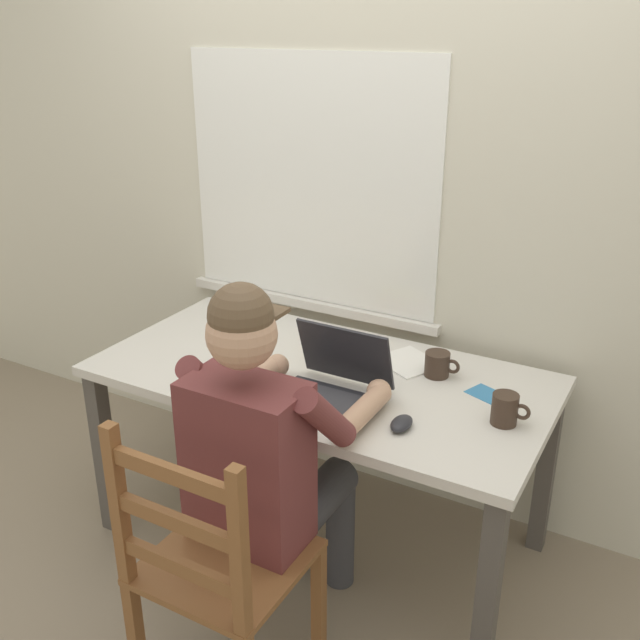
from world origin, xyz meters
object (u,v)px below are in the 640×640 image
coffee_mug_dark (438,364)px  wooden_chair (215,570)px  computer_mouse (401,423)px  book_stack_main (343,347)px  laptop (332,383)px  coffee_mug_white (241,341)px  desk (320,392)px  coffee_mug_spare (505,409)px  seated_person (268,452)px  landscape_photo_print (488,395)px

coffee_mug_dark → wooden_chair: bearing=-106.8°
computer_mouse → book_stack_main: bearing=136.0°
laptop → computer_mouse: size_ratio=3.30×
wooden_chair → computer_mouse: 0.68m
coffee_mug_white → desk: bearing=1.3°
coffee_mug_spare → book_stack_main: coffee_mug_spare is taller
wooden_chair → coffee_mug_dark: size_ratio=7.50×
desk → book_stack_main: book_stack_main is taller
wooden_chair → laptop: laptop is taller
laptop → coffee_mug_dark: (0.24, 0.32, -0.01)m
coffee_mug_dark → laptop: bearing=-127.4°
coffee_mug_white → coffee_mug_dark: (0.70, 0.18, -0.00)m
coffee_mug_dark → seated_person: bearing=-113.4°
computer_mouse → book_stack_main: book_stack_main is taller
seated_person → coffee_mug_white: size_ratio=10.83×
wooden_chair → laptop: 0.68m
computer_mouse → landscape_photo_print: bearing=63.5°
book_stack_main → coffee_mug_spare: bearing=-17.1°
laptop → landscape_photo_print: 0.52m
coffee_mug_dark → book_stack_main: bearing=-180.0°
book_stack_main → computer_mouse: bearing=-44.0°
wooden_chair → computer_mouse: size_ratio=9.30×
seated_person → coffee_mug_white: bearing=131.9°
desk → computer_mouse: size_ratio=15.84×
coffee_mug_white → coffee_mug_spare: 0.99m
desk → laptop: 0.23m
coffee_mug_white → coffee_mug_spare: (0.99, -0.02, 0.00)m
coffee_mug_white → book_stack_main: (0.33, 0.18, -0.02)m
computer_mouse → desk: bearing=152.1°
coffee_mug_white → seated_person: bearing=-48.1°
seated_person → coffee_mug_spare: size_ratio=10.42×
wooden_chair → coffee_mug_dark: wooden_chair is taller
coffee_mug_spare → book_stack_main: 0.69m
coffee_mug_white → laptop: bearing=-17.0°
desk → wooden_chair: (0.09, -0.75, -0.17)m
coffee_mug_dark → coffee_mug_white: bearing=-165.6°
computer_mouse → coffee_mug_dark: bearing=94.5°
desk → seated_person: bearing=-79.4°
computer_mouse → coffee_mug_dark: coffee_mug_dark is taller
coffee_mug_spare → seated_person: bearing=-142.3°
laptop → landscape_photo_print: laptop is taller
wooden_chair → computer_mouse: wooden_chair is taller
coffee_mug_white → coffee_mug_dark: coffee_mug_white is taller
wooden_chair → laptop: size_ratio=2.82×
seated_person → laptop: bearing=83.6°
wooden_chair → coffee_mug_white: bearing=119.2°
wooden_chair → coffee_mug_dark: 1.01m
coffee_mug_dark → landscape_photo_print: 0.21m
laptop → computer_mouse: laptop is taller
coffee_mug_white → computer_mouse: bearing=-15.6°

